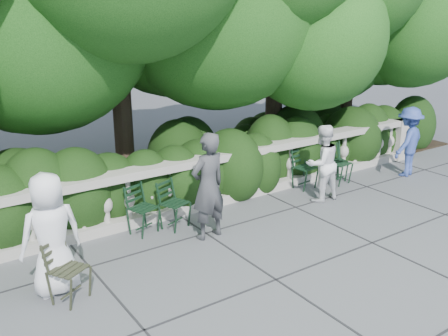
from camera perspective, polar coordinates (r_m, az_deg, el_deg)
ground at (r=8.04m, az=4.08°, el=-8.61°), size 90.00×90.00×0.00m
balustrade at (r=9.21m, az=-2.82°, el=-1.78°), size 12.00×0.44×1.00m
shrub_hedge at (r=10.36m, az=-6.28°, el=-2.46°), size 15.00×2.60×1.70m
chair_b at (r=8.39m, az=-8.40°, el=-7.61°), size 0.57×0.59×0.84m
chair_c at (r=8.53m, az=-4.83°, el=-7.03°), size 0.58×0.60×0.84m
chair_d at (r=10.86m, az=13.53°, el=-1.90°), size 0.50×0.54×0.84m
chair_e at (r=11.00m, az=12.88°, el=-1.60°), size 0.55×0.58×0.84m
chair_f at (r=10.43m, az=9.73°, el=-2.48°), size 0.49×0.53×0.84m
chair_weathered at (r=6.82m, az=-16.07°, el=-14.61°), size 0.62×0.64×0.84m
person_businessman at (r=6.79m, az=-19.16°, el=-7.19°), size 0.84×0.58×1.64m
person_woman_grey at (r=7.92m, az=-1.83°, el=-2.08°), size 0.69×0.50×1.76m
person_casual_man at (r=9.70m, az=11.12°, el=0.54°), size 0.76×0.61×1.50m
person_older_blue at (r=11.69m, az=20.31°, el=2.84°), size 1.10×0.79×1.54m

